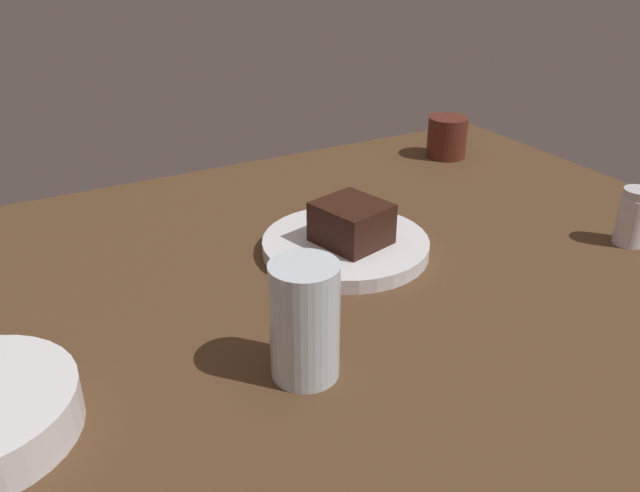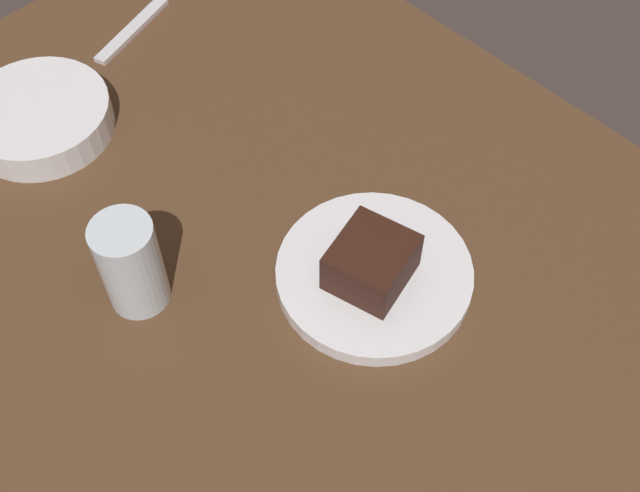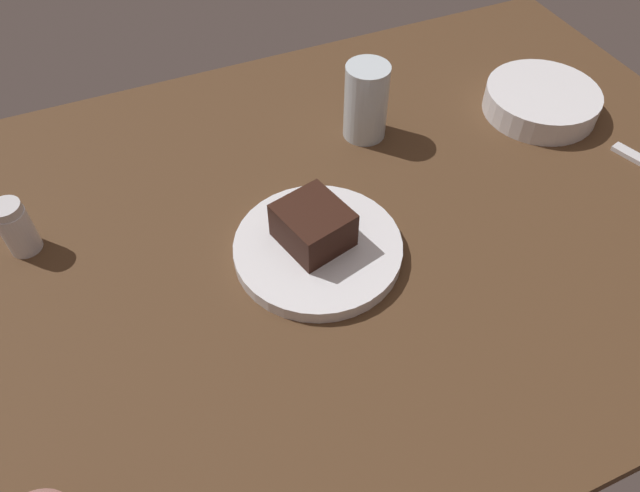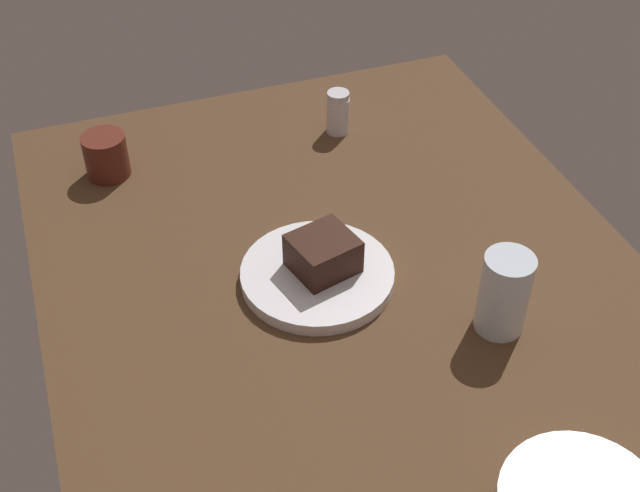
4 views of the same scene
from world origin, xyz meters
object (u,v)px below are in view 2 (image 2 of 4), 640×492
Objects in this scene: dessert_plate at (374,274)px; water_glass at (131,264)px; chocolate_cake_slice at (371,262)px; dessert_spoon at (132,30)px; side_bowl at (40,118)px.

water_glass reaches higher than dessert_plate.
water_glass is at bearing -131.41° from chocolate_cake_slice.
water_glass is 0.79× the size of dessert_spoon.
dessert_plate is 3.70cm from chocolate_cake_slice.
chocolate_cake_slice is 0.56× the size of dessert_spoon.
water_glass is at bearing 37.35° from dessert_spoon.
dessert_spoon is (-7.21, 19.22, -1.65)cm from side_bowl.
dessert_spoon is (-35.65, 25.36, -5.55)cm from water_glass.
side_bowl is at bearing -164.35° from chocolate_cake_slice.
water_glass is 44.10cm from dessert_spoon.
water_glass reaches higher than chocolate_cake_slice.
dessert_plate is at bearing 104.50° from chocolate_cake_slice.
chocolate_cake_slice is at bearing 15.65° from side_bowl.
side_bowl is (-44.71, -13.53, 1.06)cm from dessert_plate.
side_bowl is (-28.44, 6.14, -3.90)cm from water_glass.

